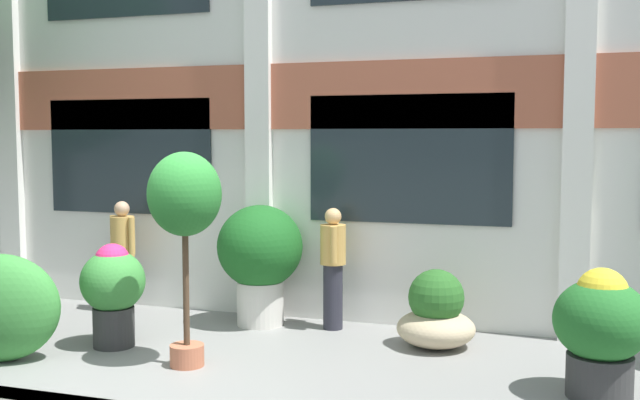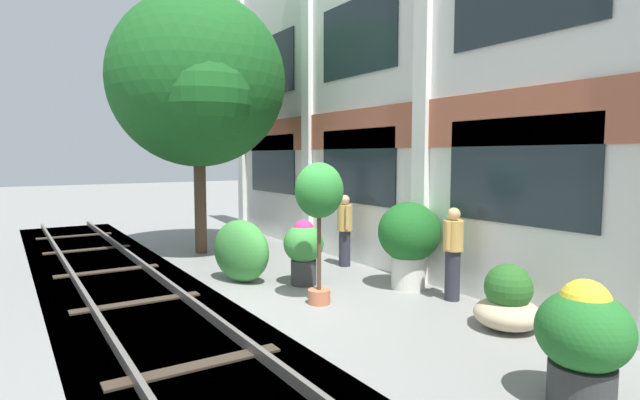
{
  "view_description": "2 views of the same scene",
  "coord_description": "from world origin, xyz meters",
  "px_view_note": "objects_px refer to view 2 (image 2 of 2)",
  "views": [
    {
      "loc": [
        4.05,
        -6.98,
        2.55
      ],
      "look_at": [
        1.12,
        2.06,
        1.74
      ],
      "focal_mm": 42.0,
      "sensor_mm": 36.0,
      "label": 1
    },
    {
      "loc": [
        7.07,
        -4.13,
        2.49
      ],
      "look_at": [
        -0.81,
        0.93,
        1.66
      ],
      "focal_mm": 28.0,
      "sensor_mm": 36.0,
      "label": 2
    }
  ],
  "objects_px": {
    "potted_plant_tall_urn": "(319,197)",
    "resident_watching_tracks": "(453,251)",
    "potted_plant_ribbed_drum": "(304,247)",
    "potted_plant_wide_bowl": "(508,302)",
    "resident_by_doorway": "(345,228)",
    "potted_plant_glazed_jar": "(409,237)",
    "broadleaf_tree": "(198,85)",
    "potted_plant_stone_basin": "(584,337)",
    "topiary_hedge": "(241,251)"
  },
  "relations": [
    {
      "from": "potted_plant_ribbed_drum",
      "to": "resident_by_doorway",
      "type": "relative_size",
      "value": 0.78
    },
    {
      "from": "potted_plant_stone_basin",
      "to": "potted_plant_tall_urn",
      "type": "distance_m",
      "value": 4.48
    },
    {
      "from": "potted_plant_tall_urn",
      "to": "resident_watching_tracks",
      "type": "height_order",
      "value": "potted_plant_tall_urn"
    },
    {
      "from": "broadleaf_tree",
      "to": "resident_watching_tracks",
      "type": "distance_m",
      "value": 7.61
    },
    {
      "from": "potted_plant_ribbed_drum",
      "to": "resident_watching_tracks",
      "type": "relative_size",
      "value": 0.78
    },
    {
      "from": "potted_plant_wide_bowl",
      "to": "resident_watching_tracks",
      "type": "distance_m",
      "value": 1.57
    },
    {
      "from": "potted_plant_glazed_jar",
      "to": "potted_plant_tall_urn",
      "type": "relative_size",
      "value": 0.68
    },
    {
      "from": "potted_plant_wide_bowl",
      "to": "topiary_hedge",
      "type": "height_order",
      "value": "topiary_hedge"
    },
    {
      "from": "potted_plant_glazed_jar",
      "to": "potted_plant_tall_urn",
      "type": "height_order",
      "value": "potted_plant_tall_urn"
    },
    {
      "from": "potted_plant_tall_urn",
      "to": "resident_watching_tracks",
      "type": "distance_m",
      "value": 2.5
    },
    {
      "from": "potted_plant_glazed_jar",
      "to": "resident_watching_tracks",
      "type": "distance_m",
      "value": 1.01
    },
    {
      "from": "broadleaf_tree",
      "to": "potted_plant_tall_urn",
      "type": "distance_m",
      "value": 5.9
    },
    {
      "from": "potted_plant_stone_basin",
      "to": "broadleaf_tree",
      "type": "bearing_deg",
      "value": -176.96
    },
    {
      "from": "potted_plant_stone_basin",
      "to": "potted_plant_glazed_jar",
      "type": "relative_size",
      "value": 0.79
    },
    {
      "from": "potted_plant_ribbed_drum",
      "to": "potted_plant_stone_basin",
      "type": "relative_size",
      "value": 0.98
    },
    {
      "from": "potted_plant_stone_basin",
      "to": "potted_plant_tall_urn",
      "type": "xyz_separation_m",
      "value": [
        -4.32,
        -0.35,
        1.11
      ]
    },
    {
      "from": "potted_plant_wide_bowl",
      "to": "resident_by_doorway",
      "type": "bearing_deg",
      "value": 174.81
    },
    {
      "from": "potted_plant_tall_urn",
      "to": "topiary_hedge",
      "type": "bearing_deg",
      "value": -166.52
    },
    {
      "from": "broadleaf_tree",
      "to": "resident_by_doorway",
      "type": "xyz_separation_m",
      "value": [
        3.26,
        2.21,
        -3.39
      ]
    },
    {
      "from": "potted_plant_stone_basin",
      "to": "resident_watching_tracks",
      "type": "bearing_deg",
      "value": 152.39
    },
    {
      "from": "broadleaf_tree",
      "to": "potted_plant_glazed_jar",
      "type": "distance_m",
      "value": 6.71
    },
    {
      "from": "potted_plant_tall_urn",
      "to": "topiary_hedge",
      "type": "distance_m",
      "value": 2.46
    },
    {
      "from": "potted_plant_tall_urn",
      "to": "resident_watching_tracks",
      "type": "relative_size",
      "value": 1.48
    },
    {
      "from": "resident_by_doorway",
      "to": "potted_plant_ribbed_drum",
      "type": "bearing_deg",
      "value": 50.02
    },
    {
      "from": "potted_plant_ribbed_drum",
      "to": "potted_plant_glazed_jar",
      "type": "height_order",
      "value": "potted_plant_glazed_jar"
    },
    {
      "from": "potted_plant_ribbed_drum",
      "to": "topiary_hedge",
      "type": "distance_m",
      "value": 1.28
    },
    {
      "from": "potted_plant_wide_bowl",
      "to": "topiary_hedge",
      "type": "xyz_separation_m",
      "value": [
        -4.6,
        -2.12,
        0.23
      ]
    },
    {
      "from": "potted_plant_stone_basin",
      "to": "resident_by_doorway",
      "type": "distance_m",
      "value": 6.66
    },
    {
      "from": "broadleaf_tree",
      "to": "resident_by_doorway",
      "type": "height_order",
      "value": "broadleaf_tree"
    },
    {
      "from": "broadleaf_tree",
      "to": "potted_plant_glazed_jar",
      "type": "relative_size",
      "value": 4.0
    },
    {
      "from": "potted_plant_stone_basin",
      "to": "topiary_hedge",
      "type": "bearing_deg",
      "value": -172.47
    },
    {
      "from": "potted_plant_wide_bowl",
      "to": "topiary_hedge",
      "type": "distance_m",
      "value": 5.07
    },
    {
      "from": "potted_plant_stone_basin",
      "to": "resident_by_doorway",
      "type": "relative_size",
      "value": 0.79
    },
    {
      "from": "potted_plant_ribbed_drum",
      "to": "resident_by_doorway",
      "type": "height_order",
      "value": "resident_by_doorway"
    },
    {
      "from": "potted_plant_ribbed_drum",
      "to": "potted_plant_wide_bowl",
      "type": "distance_m",
      "value": 3.93
    },
    {
      "from": "potted_plant_tall_urn",
      "to": "resident_by_doorway",
      "type": "relative_size",
      "value": 1.47
    },
    {
      "from": "resident_watching_tracks",
      "to": "broadleaf_tree",
      "type": "bearing_deg",
      "value": 0.33
    },
    {
      "from": "potted_plant_tall_urn",
      "to": "broadleaf_tree",
      "type": "bearing_deg",
      "value": -178.21
    },
    {
      "from": "broadleaf_tree",
      "to": "potted_plant_tall_urn",
      "type": "relative_size",
      "value": 2.73
    },
    {
      "from": "potted_plant_glazed_jar",
      "to": "topiary_hedge",
      "type": "xyz_separation_m",
      "value": [
        -2.16,
        -2.45,
        -0.35
      ]
    },
    {
      "from": "potted_plant_tall_urn",
      "to": "potted_plant_stone_basin",
      "type": "bearing_deg",
      "value": 4.59
    },
    {
      "from": "potted_plant_stone_basin",
      "to": "resident_watching_tracks",
      "type": "xyz_separation_m",
      "value": [
        -3.25,
        1.7,
        0.16
      ]
    },
    {
      "from": "potted_plant_ribbed_drum",
      "to": "resident_watching_tracks",
      "type": "distance_m",
      "value": 2.81
    },
    {
      "from": "potted_plant_wide_bowl",
      "to": "resident_by_doorway",
      "type": "xyz_separation_m",
      "value": [
        -4.62,
        0.42,
        0.47
      ]
    },
    {
      "from": "potted_plant_wide_bowl",
      "to": "resident_watching_tracks",
      "type": "bearing_deg",
      "value": 163.38
    },
    {
      "from": "potted_plant_ribbed_drum",
      "to": "potted_plant_stone_basin",
      "type": "xyz_separation_m",
      "value": [
        5.54,
        -0.07,
        -0.03
      ]
    },
    {
      "from": "potted_plant_wide_bowl",
      "to": "resident_watching_tracks",
      "type": "height_order",
      "value": "resident_watching_tracks"
    },
    {
      "from": "potted_plant_glazed_jar",
      "to": "topiary_hedge",
      "type": "height_order",
      "value": "potted_plant_glazed_jar"
    },
    {
      "from": "resident_watching_tracks",
      "to": "resident_by_doorway",
      "type": "bearing_deg",
      "value": -18.46
    },
    {
      "from": "broadleaf_tree",
      "to": "potted_plant_stone_basin",
      "type": "height_order",
      "value": "broadleaf_tree"
    }
  ]
}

